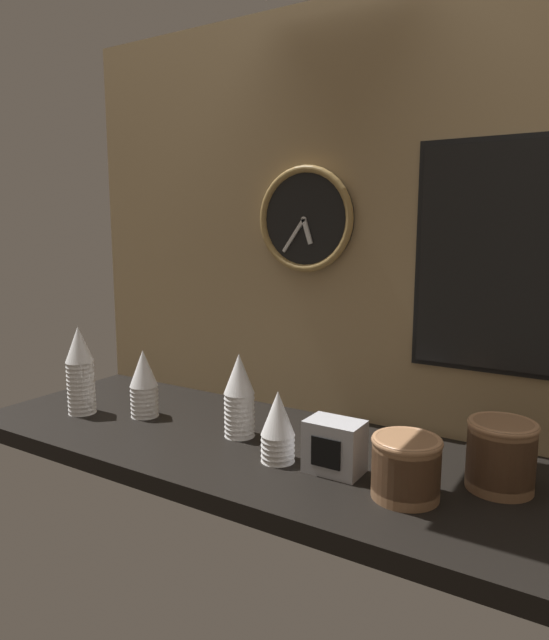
# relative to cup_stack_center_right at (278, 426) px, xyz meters

# --- Properties ---
(ground_plane) EXTENTS (1.60, 0.56, 0.04)m
(ground_plane) POSITION_rel_cup_stack_center_right_xyz_m (-0.05, 0.08, -0.10)
(ground_plane) COLOR black
(wall_tiled_back) EXTENTS (1.60, 0.03, 1.05)m
(wall_tiled_back) POSITION_rel_cup_stack_center_right_xyz_m (-0.05, 0.34, 0.45)
(wall_tiled_back) COLOR tan
(wall_tiled_back) RESTS_ON ground_plane
(cup_stack_center_right) EXTENTS (0.07, 0.07, 0.16)m
(cup_stack_center_right) POSITION_rel_cup_stack_center_right_xyz_m (0.00, 0.00, 0.00)
(cup_stack_center_right) COLOR white
(cup_stack_center_right) RESTS_ON ground_plane
(cup_stack_left) EXTENTS (0.07, 0.07, 0.18)m
(cup_stack_left) POSITION_rel_cup_stack_center_right_xyz_m (-0.46, 0.06, 0.01)
(cup_stack_left) COLOR white
(cup_stack_left) RESTS_ON ground_plane
(cup_stack_far_left) EXTENTS (0.07, 0.07, 0.24)m
(cup_stack_far_left) POSITION_rel_cup_stack_center_right_xyz_m (-0.62, -0.01, 0.04)
(cup_stack_far_left) COLOR white
(cup_stack_far_left) RESTS_ON ground_plane
(cup_stack_center) EXTENTS (0.07, 0.07, 0.20)m
(cup_stack_center) POSITION_rel_cup_stack_center_right_xyz_m (-0.16, 0.08, 0.02)
(cup_stack_center) COLOR white
(cup_stack_center) RESTS_ON ground_plane
(bowl_stack_right) EXTENTS (0.13, 0.13, 0.12)m
(bowl_stack_right) POSITION_rel_cup_stack_center_right_xyz_m (0.29, -0.02, -0.02)
(bowl_stack_right) COLOR #996B47
(bowl_stack_right) RESTS_ON ground_plane
(bowl_stack_far_right) EXTENTS (0.13, 0.13, 0.14)m
(bowl_stack_far_right) POSITION_rel_cup_stack_center_right_xyz_m (0.43, 0.11, -0.01)
(bowl_stack_far_right) COLOR #996B47
(bowl_stack_far_right) RESTS_ON ground_plane
(wall_clock) EXTENTS (0.27, 0.03, 0.27)m
(wall_clock) POSITION_rel_cup_stack_center_right_xyz_m (-0.11, 0.31, 0.44)
(wall_clock) COLOR black
(menu_board) EXTENTS (0.46, 0.01, 0.52)m
(menu_board) POSITION_rel_cup_stack_center_right_xyz_m (0.41, 0.32, 0.36)
(menu_board) COLOR black
(napkin_dispenser) EXTENTS (0.12, 0.08, 0.11)m
(napkin_dispenser) POSITION_rel_cup_stack_center_right_xyz_m (0.13, 0.01, -0.02)
(napkin_dispenser) COLOR #B7B7BC
(napkin_dispenser) RESTS_ON ground_plane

